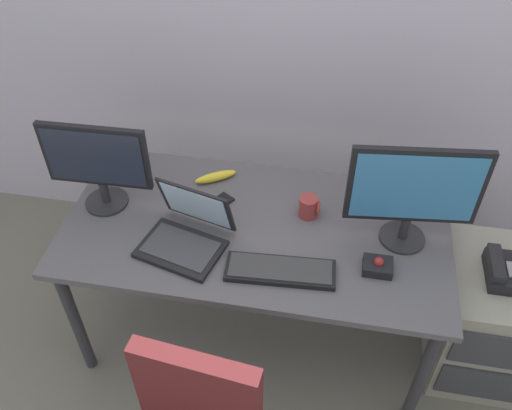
{
  "coord_description": "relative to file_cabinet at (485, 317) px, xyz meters",
  "views": [
    {
      "loc": [
        0.27,
        -1.52,
        2.28
      ],
      "look_at": [
        0.0,
        0.0,
        0.83
      ],
      "focal_mm": 38.12,
      "sensor_mm": 36.0,
      "label": 1
    }
  ],
  "objects": [
    {
      "name": "ground_plane",
      "position": [
        -1.01,
        -0.03,
        -0.29
      ],
      "size": [
        8.0,
        8.0,
        0.0
      ],
      "primitive_type": "plane",
      "color": "#69665A"
    },
    {
      "name": "desk",
      "position": [
        -1.01,
        -0.03,
        0.35
      ],
      "size": [
        1.56,
        0.79,
        0.71
      ],
      "color": "#514F52",
      "rests_on": "ground"
    },
    {
      "name": "file_cabinet",
      "position": [
        0.0,
        0.0,
        0.0
      ],
      "size": [
        0.42,
        0.53,
        0.58
      ],
      "color": "gray",
      "rests_on": "ground"
    },
    {
      "name": "desk_phone",
      "position": [
        -0.01,
        -0.02,
        0.33
      ],
      "size": [
        0.17,
        0.2,
        0.09
      ],
      "color": "black",
      "rests_on": "file_cabinet"
    },
    {
      "name": "monitor_main",
      "position": [
        -0.43,
        0.0,
        0.67
      ],
      "size": [
        0.49,
        0.18,
        0.44
      ],
      "color": "#262628",
      "rests_on": "desk"
    },
    {
      "name": "monitor_side",
      "position": [
        -1.66,
        -0.01,
        0.64
      ],
      "size": [
        0.43,
        0.18,
        0.39
      ],
      "color": "#262628",
      "rests_on": "desk"
    },
    {
      "name": "keyboard",
      "position": [
        -0.88,
        -0.26,
        0.43
      ],
      "size": [
        0.42,
        0.16,
        0.03
      ],
      "color": "black",
      "rests_on": "desk"
    },
    {
      "name": "laptop",
      "position": [
        -1.26,
        -0.17,
        0.47
      ],
      "size": [
        0.37,
        0.35,
        0.23
      ],
      "color": "black",
      "rests_on": "desk"
    },
    {
      "name": "trackball_mouse",
      "position": [
        -0.53,
        -0.18,
        0.44
      ],
      "size": [
        0.11,
        0.09,
        0.07
      ],
      "color": "black",
      "rests_on": "desk"
    },
    {
      "name": "coffee_mug",
      "position": [
        -0.81,
        0.07,
        0.46
      ],
      "size": [
        0.09,
        0.08,
        0.09
      ],
      "color": "maroon",
      "rests_on": "desk"
    },
    {
      "name": "cell_phone",
      "position": [
        -1.2,
        0.06,
        0.42
      ],
      "size": [
        0.13,
        0.16,
        0.01
      ],
      "primitive_type": "cube",
      "rotation": [
        0.0,
        0.0,
        -0.57
      ],
      "color": "black",
      "rests_on": "desk"
    },
    {
      "name": "banana",
      "position": [
        -1.24,
        0.22,
        0.43
      ],
      "size": [
        0.19,
        0.14,
        0.04
      ],
      "primitive_type": "ellipsoid",
      "rotation": [
        0.0,
        0.0,
        0.55
      ],
      "color": "yellow",
      "rests_on": "desk"
    }
  ]
}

